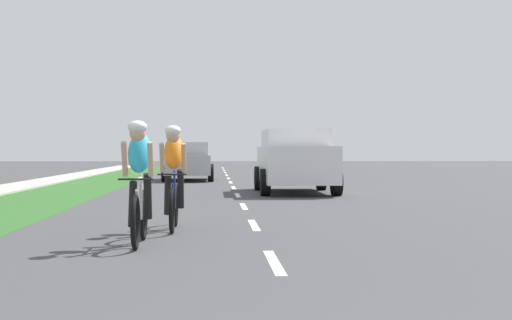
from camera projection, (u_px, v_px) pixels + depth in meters
ground_plane at (235, 191)px, 22.05m from camera, size 120.00×120.00×0.00m
grass_verge at (66, 192)px, 21.77m from camera, size 2.64×70.00×0.01m
lane_markings_center at (232, 185)px, 26.05m from camera, size 0.12×53.80×0.01m
cyclist_lead at (139, 182)px, 9.52m from camera, size 0.42×1.72×1.58m
cyclist_trailing at (174, 177)px, 11.31m from camera, size 0.42×1.72×1.58m
suv_white at (295, 159)px, 21.28m from camera, size 2.15×4.70×1.79m
sedan_silver at (189, 161)px, 29.93m from camera, size 1.98×4.30×1.52m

